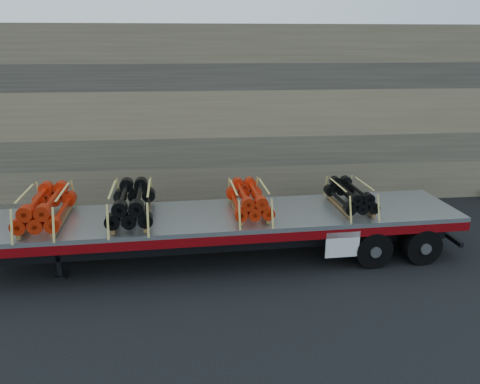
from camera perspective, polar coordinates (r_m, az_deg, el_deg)
The scene contains 7 objects.
ground at distance 14.45m, azimuth -1.79°, elevation -8.29°, with size 120.00×120.00×0.00m, color black.
rock_wall at distance 19.68m, azimuth -3.30°, elevation 9.44°, with size 44.00×3.00×7.00m, color #7A6B54.
trailer at distance 14.30m, azimuth -2.23°, elevation -5.40°, with size 14.43×2.78×1.44m, color #B5B8BD, non-canonical shape.
bundle_front at distance 14.29m, azimuth -22.60°, elevation -1.85°, with size 1.24×2.48×0.88m, color red, non-canonical shape.
bundle_midfront at distance 13.88m, azimuth -13.05°, elevation -1.44°, with size 1.26×2.51×0.89m, color black, non-canonical shape.
bundle_midrear at distance 14.01m, azimuth 1.08°, elevation -1.00°, with size 1.12×2.24×0.79m, color red, non-canonical shape.
bundle_rear at distance 14.85m, azimuth 13.29°, elevation -0.51°, with size 1.03×2.07×0.73m, color black, non-canonical shape.
Camera 1 is at (-0.90, -12.95, 6.36)m, focal length 35.00 mm.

